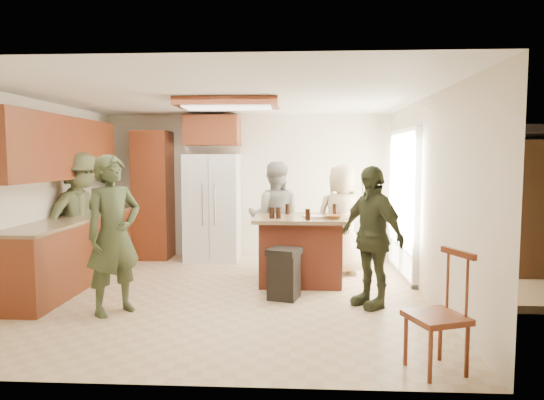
# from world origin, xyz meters

# --- Properties ---
(room_shell) EXTENTS (8.00, 5.20, 5.00)m
(room_shell) POSITION_xyz_m (4.37, 1.64, 0.87)
(room_shell) COLOR tan
(room_shell) RESTS_ON ground
(person_front_left) EXTENTS (0.78, 0.80, 1.78)m
(person_front_left) POSITION_xyz_m (-1.15, -0.80, 0.89)
(person_front_left) COLOR #323B22
(person_front_left) RESTS_ON ground
(person_behind_left) EXTENTS (0.83, 0.51, 1.69)m
(person_behind_left) POSITION_xyz_m (0.55, 1.27, 0.84)
(person_behind_left) COLOR gray
(person_behind_left) RESTS_ON ground
(person_behind_right) EXTENTS (0.83, 0.57, 1.65)m
(person_behind_right) POSITION_xyz_m (1.56, 1.18, 0.83)
(person_behind_right) COLOR tan
(person_behind_right) RESTS_ON ground
(person_side_right) EXTENTS (0.96, 1.08, 1.65)m
(person_side_right) POSITION_xyz_m (1.76, -0.39, 0.83)
(person_side_right) COLOR #323820
(person_side_right) RESTS_ON ground
(person_counter) EXTENTS (0.97, 1.30, 1.82)m
(person_counter) POSITION_xyz_m (-2.19, 0.65, 0.91)
(person_counter) COLOR #3E4427
(person_counter) RESTS_ON ground
(left_cabinetry) EXTENTS (0.64, 3.00, 2.30)m
(left_cabinetry) POSITION_xyz_m (-2.24, 0.40, 0.96)
(left_cabinetry) COLOR maroon
(left_cabinetry) RESTS_ON ground
(back_wall_units) EXTENTS (1.80, 0.60, 2.45)m
(back_wall_units) POSITION_xyz_m (-1.33, 2.20, 1.38)
(back_wall_units) COLOR maroon
(back_wall_units) RESTS_ON ground
(refrigerator) EXTENTS (0.90, 0.76, 1.80)m
(refrigerator) POSITION_xyz_m (-0.55, 2.12, 0.90)
(refrigerator) COLOR white
(refrigerator) RESTS_ON ground
(kitchen_island) EXTENTS (1.28, 1.03, 0.93)m
(kitchen_island) POSITION_xyz_m (0.94, 0.65, 0.47)
(kitchen_island) COLOR #963D26
(kitchen_island) RESTS_ON ground
(island_items) EXTENTS (0.99, 0.76, 0.15)m
(island_items) POSITION_xyz_m (1.12, 0.54, 0.97)
(island_items) COLOR silver
(island_items) RESTS_ON kitchen_island
(trash_bin) EXTENTS (0.46, 0.46, 0.63)m
(trash_bin) POSITION_xyz_m (0.73, -0.15, 0.32)
(trash_bin) COLOR black
(trash_bin) RESTS_ON ground
(spindle_chair) EXTENTS (0.54, 0.54, 0.99)m
(spindle_chair) POSITION_xyz_m (2.05, -2.13, 0.45)
(spindle_chair) COLOR maroon
(spindle_chair) RESTS_ON ground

